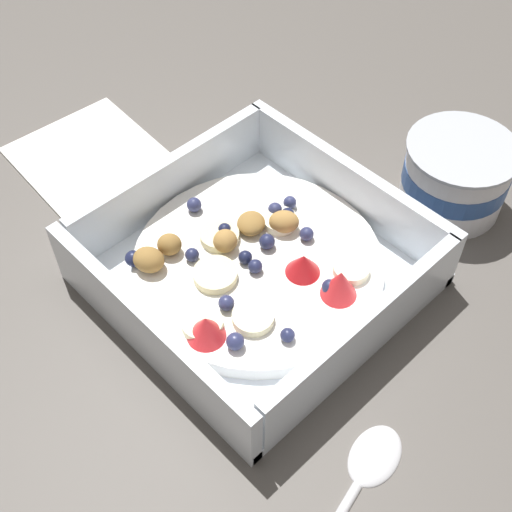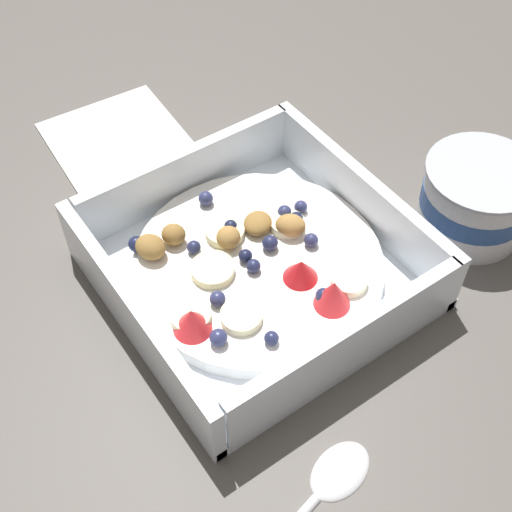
# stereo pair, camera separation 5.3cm
# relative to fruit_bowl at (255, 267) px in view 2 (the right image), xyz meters

# --- Properties ---
(ground_plane) EXTENTS (2.40, 2.40, 0.00)m
(ground_plane) POSITION_rel_fruit_bowl_xyz_m (0.02, 0.00, -0.02)
(ground_plane) COLOR #56514C
(fruit_bowl) EXTENTS (0.22, 0.22, 0.06)m
(fruit_bowl) POSITION_rel_fruit_bowl_xyz_m (0.00, 0.00, 0.00)
(fruit_bowl) COLOR white
(fruit_bowl) RESTS_ON ground
(spoon) EXTENTS (0.06, 0.17, 0.01)m
(spoon) POSITION_rel_fruit_bowl_xyz_m (0.17, -0.07, -0.01)
(spoon) COLOR silver
(spoon) RESTS_ON ground
(yogurt_cup) EXTENTS (0.09, 0.09, 0.06)m
(yogurt_cup) POSITION_rel_fruit_bowl_xyz_m (0.05, 0.18, 0.01)
(yogurt_cup) COLOR white
(yogurt_cup) RESTS_ON ground
(folded_napkin) EXTENTS (0.13, 0.13, 0.01)m
(folded_napkin) POSITION_rel_fruit_bowl_xyz_m (-0.22, -0.01, -0.02)
(folded_napkin) COLOR white
(folded_napkin) RESTS_ON ground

